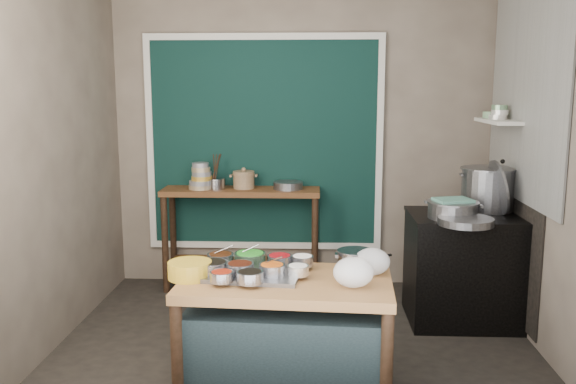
{
  "coord_description": "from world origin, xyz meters",
  "views": [
    {
      "loc": [
        0.14,
        -4.23,
        1.88
      ],
      "look_at": [
        -0.07,
        0.25,
        1.1
      ],
      "focal_mm": 38.0,
      "sensor_mm": 36.0,
      "label": 1
    }
  ],
  "objects_px": {
    "utensil_cup": "(216,184)",
    "ceramic_crock": "(244,181)",
    "back_counter": "(242,239)",
    "stock_pot": "(487,189)",
    "stove_block": "(466,270)",
    "yellow_basin": "(190,270)",
    "condiment_tray": "(254,274)",
    "steamer": "(453,210)",
    "prep_table": "(286,338)",
    "saucepan": "(355,260)"
  },
  "relations": [
    {
      "from": "prep_table",
      "to": "saucepan",
      "type": "height_order",
      "value": "saucepan"
    },
    {
      "from": "yellow_basin",
      "to": "prep_table",
      "type": "bearing_deg",
      "value": 0.6
    },
    {
      "from": "condiment_tray",
      "to": "prep_table",
      "type": "bearing_deg",
      "value": -14.76
    },
    {
      "from": "utensil_cup",
      "to": "ceramic_crock",
      "type": "bearing_deg",
      "value": 12.2
    },
    {
      "from": "ceramic_crock",
      "to": "steamer",
      "type": "distance_m",
      "value": 1.94
    },
    {
      "from": "saucepan",
      "to": "steamer",
      "type": "relative_size",
      "value": 0.58
    },
    {
      "from": "utensil_cup",
      "to": "stock_pot",
      "type": "height_order",
      "value": "stock_pot"
    },
    {
      "from": "back_counter",
      "to": "stock_pot",
      "type": "height_order",
      "value": "stock_pot"
    },
    {
      "from": "steamer",
      "to": "stock_pot",
      "type": "bearing_deg",
      "value": 43.68
    },
    {
      "from": "prep_table",
      "to": "utensil_cup",
      "type": "distance_m",
      "value": 2.22
    },
    {
      "from": "back_counter",
      "to": "yellow_basin",
      "type": "xyz_separation_m",
      "value": [
        -0.06,
        -2.04,
        0.33
      ]
    },
    {
      "from": "saucepan",
      "to": "prep_table",
      "type": "bearing_deg",
      "value": -177.23
    },
    {
      "from": "back_counter",
      "to": "ceramic_crock",
      "type": "relative_size",
      "value": 6.96
    },
    {
      "from": "condiment_tray",
      "to": "back_counter",
      "type": "bearing_deg",
      "value": 99.17
    },
    {
      "from": "condiment_tray",
      "to": "steamer",
      "type": "relative_size",
      "value": 1.37
    },
    {
      "from": "utensil_cup",
      "to": "ceramic_crock",
      "type": "xyz_separation_m",
      "value": [
        0.25,
        0.05,
        0.02
      ]
    },
    {
      "from": "back_counter",
      "to": "saucepan",
      "type": "bearing_deg",
      "value": -62.96
    },
    {
      "from": "stove_block",
      "to": "prep_table",
      "type": "bearing_deg",
      "value": -136.79
    },
    {
      "from": "ceramic_crock",
      "to": "stock_pot",
      "type": "xyz_separation_m",
      "value": [
        2.07,
        -0.56,
        0.04
      ]
    },
    {
      "from": "ceramic_crock",
      "to": "stove_block",
      "type": "bearing_deg",
      "value": -21.88
    },
    {
      "from": "prep_table",
      "to": "stock_pot",
      "type": "relative_size",
      "value": 2.79
    },
    {
      "from": "back_counter",
      "to": "yellow_basin",
      "type": "height_order",
      "value": "back_counter"
    },
    {
      "from": "ceramic_crock",
      "to": "stock_pot",
      "type": "height_order",
      "value": "stock_pot"
    },
    {
      "from": "steamer",
      "to": "back_counter",
      "type": "bearing_deg",
      "value": 153.51
    },
    {
      "from": "yellow_basin",
      "to": "stock_pot",
      "type": "xyz_separation_m",
      "value": [
        2.15,
        1.5,
        0.25
      ]
    },
    {
      "from": "stove_block",
      "to": "utensil_cup",
      "type": "bearing_deg",
      "value": 161.76
    },
    {
      "from": "prep_table",
      "to": "saucepan",
      "type": "relative_size",
      "value": 5.3
    },
    {
      "from": "condiment_tray",
      "to": "saucepan",
      "type": "height_order",
      "value": "saucepan"
    },
    {
      "from": "back_counter",
      "to": "stock_pot",
      "type": "bearing_deg",
      "value": -14.43
    },
    {
      "from": "condiment_tray",
      "to": "stock_pot",
      "type": "height_order",
      "value": "stock_pot"
    },
    {
      "from": "saucepan",
      "to": "ceramic_crock",
      "type": "distance_m",
      "value": 2.09
    },
    {
      "from": "stock_pot",
      "to": "yellow_basin",
      "type": "bearing_deg",
      "value": -145.11
    },
    {
      "from": "stock_pot",
      "to": "ceramic_crock",
      "type": "bearing_deg",
      "value": 164.8
    },
    {
      "from": "back_counter",
      "to": "utensil_cup",
      "type": "xyz_separation_m",
      "value": [
        -0.22,
        -0.03,
        0.53
      ]
    },
    {
      "from": "ceramic_crock",
      "to": "yellow_basin",
      "type": "bearing_deg",
      "value": -92.32
    },
    {
      "from": "condiment_tray",
      "to": "saucepan",
      "type": "distance_m",
      "value": 0.64
    },
    {
      "from": "back_counter",
      "to": "stove_block",
      "type": "distance_m",
      "value": 2.04
    },
    {
      "from": "prep_table",
      "to": "utensil_cup",
      "type": "height_order",
      "value": "utensil_cup"
    },
    {
      "from": "prep_table",
      "to": "back_counter",
      "type": "height_order",
      "value": "back_counter"
    },
    {
      "from": "prep_table",
      "to": "stock_pot",
      "type": "xyz_separation_m",
      "value": [
        1.57,
        1.49,
        0.68
      ]
    },
    {
      "from": "stove_block",
      "to": "saucepan",
      "type": "xyz_separation_m",
      "value": [
        -0.96,
        -1.11,
        0.39
      ]
    },
    {
      "from": "back_counter",
      "to": "steamer",
      "type": "xyz_separation_m",
      "value": [
        1.74,
        -0.87,
        0.47
      ]
    },
    {
      "from": "stock_pot",
      "to": "stove_block",
      "type": "bearing_deg",
      "value": -134.57
    },
    {
      "from": "condiment_tray",
      "to": "yellow_basin",
      "type": "height_order",
      "value": "yellow_basin"
    },
    {
      "from": "yellow_basin",
      "to": "utensil_cup",
      "type": "height_order",
      "value": "utensil_cup"
    },
    {
      "from": "condiment_tray",
      "to": "steamer",
      "type": "xyz_separation_m",
      "value": [
        1.42,
        1.11,
        0.18
      ]
    },
    {
      "from": "prep_table",
      "to": "steamer",
      "type": "xyz_separation_m",
      "value": [
        1.23,
        1.16,
        0.57
      ]
    },
    {
      "from": "prep_table",
      "to": "ceramic_crock",
      "type": "distance_m",
      "value": 2.21
    },
    {
      "from": "condiment_tray",
      "to": "steamer",
      "type": "height_order",
      "value": "steamer"
    },
    {
      "from": "prep_table",
      "to": "ceramic_crock",
      "type": "xyz_separation_m",
      "value": [
        -0.49,
        2.05,
        0.65
      ]
    }
  ]
}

